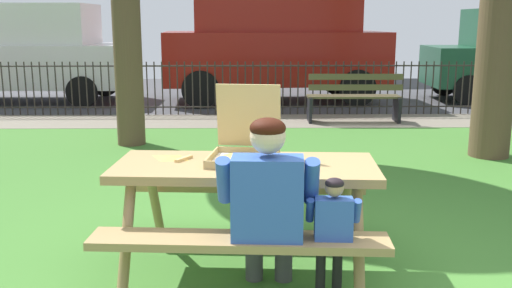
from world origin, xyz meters
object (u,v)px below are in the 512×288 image
Objects in this scene: picnic_table_foreground at (246,188)px; pizza_slice_on_table at (173,158)px; child_at_table at (332,228)px; parked_car_left at (275,41)px; pizza_box_open at (245,146)px; park_bench_center at (354,98)px; parked_car_far_left at (19,51)px; adult_at_table at (268,202)px.

pizza_slice_on_table is (-0.52, 0.16, 0.18)m from picnic_table_foreground.
picnic_table_foreground is 0.57m from pizza_slice_on_table.
child_at_table is 9.35m from parked_car_left.
picnic_table_foreground is 0.29m from pizza_box_open.
parked_car_left reaches higher than park_bench_center.
pizza_slice_on_table is at bearing -112.02° from park_bench_center.
picnic_table_foreground is 0.41× the size of parked_car_far_left.
parked_car_far_left reaches higher than child_at_table.
parked_car_far_left is (-6.74, 2.70, 0.68)m from park_bench_center.
adult_at_table reaches higher than park_bench_center.
pizza_box_open reaches higher than pizza_slice_on_table.
adult_at_table is 0.25× the size of parked_car_left.
parked_car_left is at bearing 114.58° from park_bench_center.
pizza_box_open reaches higher than child_at_table.
parked_car_left is (0.49, 9.26, 0.65)m from adult_at_table.
pizza_box_open is 8.67m from parked_car_left.
pizza_slice_on_table is 6.36m from park_bench_center.
child_at_table is at bearing -59.90° from parked_car_far_left.
parked_car_far_left is at bearing 116.89° from pizza_slice_on_table.
park_bench_center is at bearing -21.87° from parked_car_far_left.
park_bench_center reaches higher than child_at_table.
parked_car_left reaches higher than picnic_table_foreground.
pizza_slice_on_table is 0.19× the size of park_bench_center.
child_at_table reaches higher than pizza_slice_on_table.
pizza_box_open is at bearing 102.53° from adult_at_table.
child_at_table is 0.17× the size of parked_car_left.
parked_car_far_left reaches higher than adult_at_table.
pizza_slice_on_table is 0.25× the size of adult_at_table.
parked_car_far_left is at bearing -180.00° from parked_car_left.
parked_car_far_left is at bearing 119.13° from picnic_table_foreground.
parked_car_left reaches higher than adult_at_table.
adult_at_table is 10.54m from parked_car_far_left.
picnic_table_foreground is at bearing -60.87° from parked_car_far_left.
adult_at_table is at bearing -93.02° from parked_car_left.
child_at_table is 0.18× the size of parked_car_far_left.
pizza_slice_on_table is 9.64m from parked_car_far_left.
park_bench_center is (1.86, 6.05, -0.18)m from picnic_table_foreground.
pizza_slice_on_table is at bearing 134.44° from adult_at_table.
park_bench_center reaches higher than picnic_table_foreground.
parked_car_left is at bearing 85.91° from picnic_table_foreground.
parked_car_far_left reaches higher than pizza_box_open.
park_bench_center is 0.33× the size of parked_car_left.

